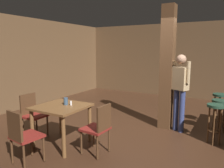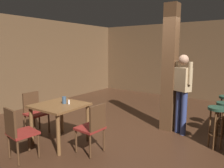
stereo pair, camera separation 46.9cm
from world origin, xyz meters
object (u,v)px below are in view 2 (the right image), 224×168
napkin_cup (64,100)px  standing_person (182,89)px  dining_table (60,111)px  salt_shaker (69,102)px  chair_east (93,126)px  chair_south (18,131)px  chair_west (35,110)px  bar_stool_near (216,118)px

napkin_cup → standing_person: size_ratio=0.08×
dining_table → salt_shaker: 0.26m
chair_east → standing_person: 2.11m
chair_south → standing_person: 3.29m
chair_east → napkin_cup: 0.87m
chair_west → bar_stool_near: chair_west is taller
dining_table → bar_stool_near: size_ratio=1.15×
chair_east → bar_stool_near: (1.72, 1.47, 0.07)m
standing_person → chair_west: bearing=-145.6°
chair_east → bar_stool_near: bearing=40.6°
napkin_cup → standing_person: (1.76, 1.73, 0.16)m
dining_table → napkin_cup: (0.03, 0.10, 0.21)m
chair_east → standing_person: bearing=62.0°
dining_table → standing_person: bearing=45.4°
napkin_cup → bar_stool_near: 2.89m
chair_west → standing_person: bearing=34.4°
chair_south → chair_west: bearing=132.6°
chair_south → napkin_cup: bearing=87.3°
dining_table → standing_person: 2.58m
chair_east → chair_south: bearing=-133.5°
chair_south → bar_stool_near: chair_south is taller
chair_east → napkin_cup: bearing=174.1°
napkin_cup → bar_stool_near: size_ratio=0.18×
chair_east → standing_person: standing_person is taller
standing_person → bar_stool_near: standing_person is taller
chair_south → napkin_cup: size_ratio=6.44×
dining_table → salt_shaker: bearing=40.0°
chair_west → napkin_cup: (0.87, 0.08, 0.34)m
dining_table → bar_stool_near: bearing=30.2°
chair_west → napkin_cup: napkin_cup is taller
dining_table → chair_south: (-0.01, -0.88, -0.13)m
dining_table → salt_shaker: (0.14, 0.12, 0.18)m
dining_table → chair_south: bearing=-91.0°
napkin_cup → bar_stool_near: (2.52, 1.39, -0.27)m
chair_south → standing_person: standing_person is taller
chair_west → standing_person: (2.63, 1.80, 0.50)m
napkin_cup → bar_stool_near: bearing=28.9°
chair_west → salt_shaker: size_ratio=10.59×
chair_south → chair_west: same height
chair_west → napkin_cup: bearing=5.1°
dining_table → chair_west: 0.85m
napkin_cup → chair_west: bearing=-174.9°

